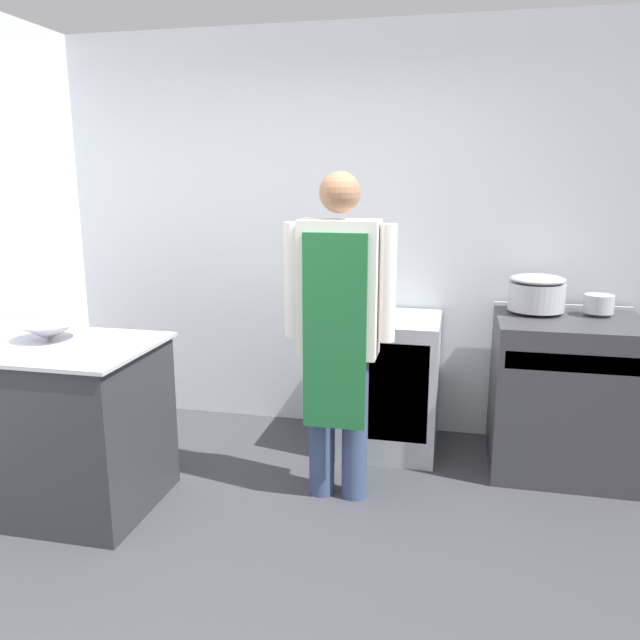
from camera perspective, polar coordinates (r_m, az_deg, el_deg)
ground_plane at (r=2.84m, az=-7.42°, el=-24.66°), size 14.00×14.00×0.00m
wall_back at (r=4.29m, az=1.59°, el=7.81°), size 8.00×0.05×2.70m
prep_counter at (r=3.67m, az=-23.69°, el=-8.67°), size 1.19×0.76×0.89m
stove at (r=4.02m, az=21.44°, el=-6.35°), size 0.83×0.71×0.95m
fridge_unit at (r=4.06m, az=6.45°, el=-5.78°), size 0.60×0.63×0.87m
person_cook at (r=3.26m, az=1.72°, el=-0.09°), size 0.59×0.24×1.76m
mixing_bowl at (r=3.58m, az=-23.53°, el=-0.96°), size 0.32×0.32×0.09m
stock_pot at (r=3.97m, az=19.20°, el=2.42°), size 0.33×0.33×0.22m
sauce_pot at (r=4.04m, az=24.13°, el=1.37°), size 0.17×0.17×0.11m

